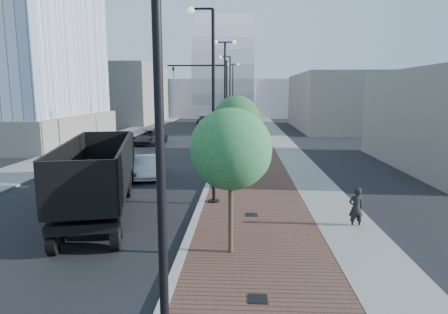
{
  "coord_description": "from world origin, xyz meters",
  "views": [
    {
      "loc": [
        1.96,
        -8.34,
        5.42
      ],
      "look_at": [
        1.0,
        12.0,
        2.0
      ],
      "focal_mm": 31.21,
      "sensor_mm": 36.0,
      "label": 1
    }
  ],
  "objects_px": {
    "dark_car_mid": "(150,137)",
    "pedestrian": "(356,208)",
    "white_sedan": "(146,167)",
    "dump_truck": "(107,170)"
  },
  "relations": [
    {
      "from": "dump_truck",
      "to": "dark_car_mid",
      "type": "height_order",
      "value": "dump_truck"
    },
    {
      "from": "white_sedan",
      "to": "dark_car_mid",
      "type": "distance_m",
      "value": 16.1
    },
    {
      "from": "dump_truck",
      "to": "white_sedan",
      "type": "bearing_deg",
      "value": 65.22
    },
    {
      "from": "pedestrian",
      "to": "white_sedan",
      "type": "bearing_deg",
      "value": -49.63
    },
    {
      "from": "dump_truck",
      "to": "pedestrian",
      "type": "relative_size",
      "value": 8.02
    },
    {
      "from": "dump_truck",
      "to": "pedestrian",
      "type": "height_order",
      "value": "dump_truck"
    },
    {
      "from": "dump_truck",
      "to": "white_sedan",
      "type": "height_order",
      "value": "dump_truck"
    },
    {
      "from": "dark_car_mid",
      "to": "pedestrian",
      "type": "height_order",
      "value": "pedestrian"
    },
    {
      "from": "dump_truck",
      "to": "white_sedan",
      "type": "xyz_separation_m",
      "value": [
        0.92,
        4.52,
        -0.7
      ]
    },
    {
      "from": "dump_truck",
      "to": "pedestrian",
      "type": "bearing_deg",
      "value": -34.09
    }
  ]
}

